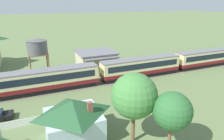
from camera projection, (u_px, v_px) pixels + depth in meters
ground_plane at (161, 73)px, 47.18m from camera, size 600.00×600.00×0.00m
passenger_train at (142, 66)px, 44.27m from camera, size 58.38×3.16×4.26m
railway_track at (145, 76)px, 45.40m from camera, size 125.55×3.60×0.04m
station_building at (96, 59)px, 50.95m from camera, size 9.62×9.76×4.07m
water_tower at (37, 47)px, 44.91m from camera, size 4.60×4.60×8.23m
cottage_dark_green_roof_2 at (73, 120)px, 23.34m from camera, size 6.76×5.96×5.23m
picket_fence_front at (22, 123)px, 26.65m from camera, size 22.03×0.06×1.05m
yard_tree_0 at (134, 96)px, 22.02m from camera, size 5.18×5.18×8.58m
yard_tree_1 at (172, 111)px, 20.59m from camera, size 4.11×4.11×7.18m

